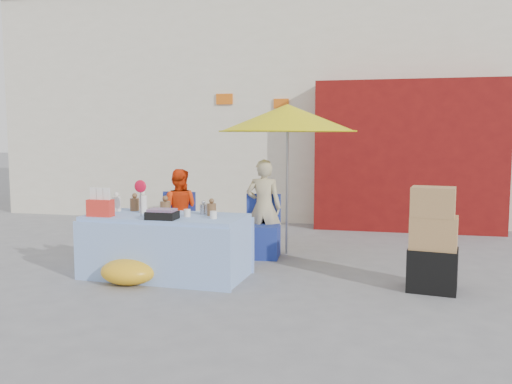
% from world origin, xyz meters
% --- Properties ---
extents(ground, '(80.00, 80.00, 0.00)m').
position_xyz_m(ground, '(0.00, 0.00, 0.00)').
color(ground, slate).
rests_on(ground, ground).
extents(backdrop, '(14.00, 8.00, 7.80)m').
position_xyz_m(backdrop, '(0.52, 7.52, 3.10)').
color(backdrop, silver).
rests_on(backdrop, ground).
extents(market_table, '(1.95, 0.99, 1.15)m').
position_xyz_m(market_table, '(-0.72, 0.32, 0.38)').
color(market_table, '#8DA7E2').
rests_on(market_table, ground).
extents(chair_left, '(0.51, 0.51, 0.85)m').
position_xyz_m(chair_left, '(-1.09, 1.57, 0.26)').
color(chair_left, navy).
rests_on(chair_left, ground).
extents(chair_right, '(0.51, 0.51, 0.85)m').
position_xyz_m(chair_right, '(0.16, 1.57, 0.26)').
color(chair_right, navy).
rests_on(chair_right, ground).
extents(vendor_orange, '(0.61, 0.49, 1.19)m').
position_xyz_m(vendor_orange, '(-1.09, 1.71, 0.59)').
color(vendor_orange, '#ED390C').
rests_on(vendor_orange, ground).
extents(vendor_beige, '(0.51, 0.36, 1.34)m').
position_xyz_m(vendor_beige, '(0.16, 1.71, 0.67)').
color(vendor_beige, tan).
rests_on(vendor_beige, ground).
extents(umbrella, '(1.90, 1.90, 2.09)m').
position_xyz_m(umbrella, '(0.46, 1.86, 1.89)').
color(umbrella, gray).
rests_on(umbrella, ground).
extents(box_stack, '(0.56, 0.49, 1.12)m').
position_xyz_m(box_stack, '(2.29, 0.40, 0.52)').
color(box_stack, black).
rests_on(box_stack, ground).
extents(tarp_bundle, '(0.77, 0.68, 0.29)m').
position_xyz_m(tarp_bundle, '(-1.00, -0.09, 0.14)').
color(tarp_bundle, '#EFA919').
rests_on(tarp_bundle, ground).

